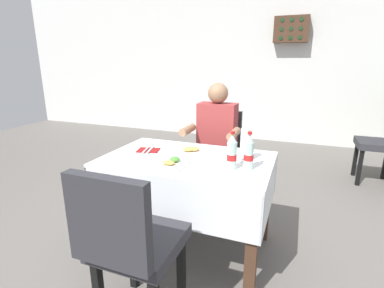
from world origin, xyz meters
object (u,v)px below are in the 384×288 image
object	(u,v)px
plate_near_camera	(169,163)
wall_bottle_rack	(291,29)
chair_far_diner_seat	(216,154)
beer_glass_left	(245,144)
seated_diner_far	(215,141)
chair_near_camera_side	(130,241)
main_dining_table	(187,180)
plate_far_diner	(193,150)
cola_bottle_secondary	(232,153)
napkin_cutlery_set	(148,150)
cola_bottle_primary	(249,153)

from	to	relation	value
plate_near_camera	wall_bottle_rack	world-z (taller)	wall_bottle_rack
plate_near_camera	chair_far_diner_seat	bearing A→B (deg)	86.73
plate_near_camera	wall_bottle_rack	xyz separation A→B (m)	(0.53, 3.71, 1.21)
chair_far_diner_seat	beer_glass_left	size ratio (longest dim) A/B	4.14
seated_diner_far	plate_near_camera	bearing A→B (deg)	-94.80
chair_near_camera_side	main_dining_table	bearing A→B (deg)	90.00
plate_far_diner	wall_bottle_rack	distance (m)	3.61
chair_far_diner_seat	cola_bottle_secondary	world-z (taller)	cola_bottle_secondary
chair_near_camera_side	beer_glass_left	xyz separation A→B (m)	(0.41, 0.87, 0.33)
chair_near_camera_side	napkin_cutlery_set	distance (m)	0.94
seated_diner_far	chair_far_diner_seat	bearing A→B (deg)	98.81
chair_near_camera_side	wall_bottle_rack	world-z (taller)	wall_bottle_rack
seated_diner_far	beer_glass_left	size ratio (longest dim) A/B	5.37
chair_near_camera_side	cola_bottle_primary	bearing A→B (deg)	57.05
cola_bottle_primary	seated_diner_far	bearing A→B (deg)	120.85
chair_far_diner_seat	cola_bottle_secondary	size ratio (longest dim) A/B	3.74
chair_near_camera_side	plate_far_diner	xyz separation A→B (m)	(-0.01, 0.94, 0.22)
chair_far_diner_seat	chair_near_camera_side	xyz separation A→B (m)	(0.00, -1.57, 0.00)
cola_bottle_secondary	plate_far_diner	bearing A→B (deg)	144.16
chair_far_diner_seat	wall_bottle_rack	world-z (taller)	wall_bottle_rack
wall_bottle_rack	beer_glass_left	bearing A→B (deg)	-91.00
seated_diner_far	cola_bottle_primary	bearing A→B (deg)	-59.15
chair_far_diner_seat	beer_glass_left	world-z (taller)	beer_glass_left
cola_bottle_primary	cola_bottle_secondary	size ratio (longest dim) A/B	0.98
main_dining_table	plate_near_camera	bearing A→B (deg)	-106.49
chair_far_diner_seat	napkin_cutlery_set	size ratio (longest dim) A/B	4.94
chair_near_camera_side	beer_glass_left	world-z (taller)	beer_glass_left
chair_near_camera_side	cola_bottle_secondary	xyz separation A→B (m)	(0.36, 0.67, 0.32)
plate_near_camera	cola_bottle_primary	xyz separation A→B (m)	(0.52, 0.12, 0.10)
napkin_cutlery_set	wall_bottle_rack	bearing A→B (deg)	76.56
seated_diner_far	napkin_cutlery_set	xyz separation A→B (m)	(-0.37, -0.62, 0.05)
chair_near_camera_side	wall_bottle_rack	xyz separation A→B (m)	(0.47, 4.31, 1.43)
seated_diner_far	beer_glass_left	xyz separation A→B (m)	(0.39, -0.59, 0.17)
wall_bottle_rack	chair_far_diner_seat	bearing A→B (deg)	-99.76
main_dining_table	plate_far_diner	size ratio (longest dim) A/B	4.80
chair_far_diner_seat	seated_diner_far	size ratio (longest dim) A/B	0.77
cola_bottle_secondary	beer_glass_left	bearing A→B (deg)	76.05
beer_glass_left	cola_bottle_secondary	distance (m)	0.21
plate_near_camera	plate_far_diner	xyz separation A→B (m)	(0.04, 0.34, 0.00)
plate_far_diner	wall_bottle_rack	bearing A→B (deg)	81.82
seated_diner_far	cola_bottle_secondary	xyz separation A→B (m)	(0.34, -0.79, 0.16)
plate_far_diner	beer_glass_left	bearing A→B (deg)	-9.32
chair_far_diner_seat	wall_bottle_rack	size ratio (longest dim) A/B	1.73
plate_far_diner	chair_far_diner_seat	bearing A→B (deg)	88.80
chair_far_diner_seat	plate_near_camera	distance (m)	1.00
plate_far_diner	napkin_cutlery_set	bearing A→B (deg)	-163.41
chair_far_diner_seat	napkin_cutlery_set	xyz separation A→B (m)	(-0.36, -0.73, 0.21)
cola_bottle_secondary	wall_bottle_rack	world-z (taller)	wall_bottle_rack
seated_diner_far	wall_bottle_rack	bearing A→B (deg)	80.94
main_dining_table	cola_bottle_secondary	xyz separation A→B (m)	(0.36, -0.11, 0.29)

